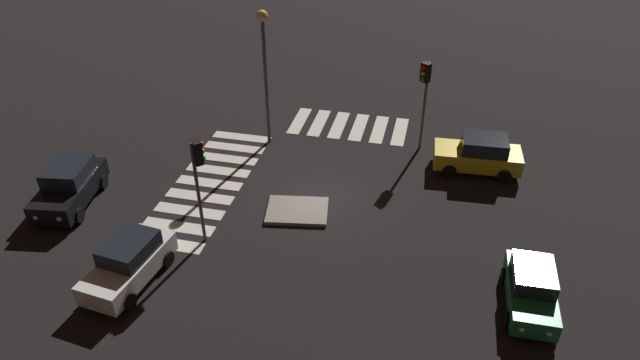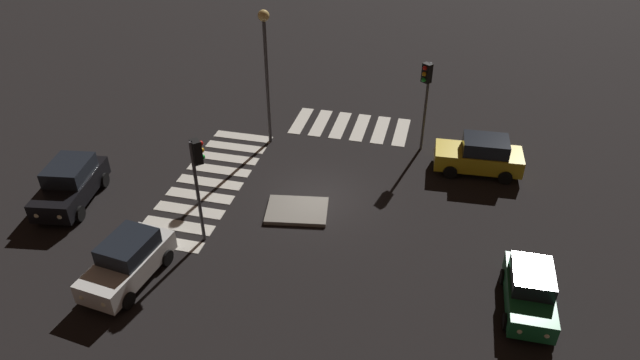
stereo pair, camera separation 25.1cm
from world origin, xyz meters
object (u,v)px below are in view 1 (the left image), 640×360
car_black (69,185)px  street_lamp (264,55)px  car_yellow (479,154)px  traffic_light_north (198,167)px  traffic_island (297,211)px  car_white (129,262)px  traffic_light_south (425,85)px  car_green (531,289)px

car_black → street_lamp: bearing=127.6°
car_yellow → traffic_light_north: traffic_light_north is taller
traffic_island → car_black: size_ratio=0.66×
car_white → street_lamp: bearing=177.6°
street_lamp → traffic_light_south: bearing=-172.6°
car_black → traffic_light_south: 17.25m
car_white → street_lamp: street_lamp is taller
traffic_light_north → street_lamp: street_lamp is taller
traffic_island → car_yellow: (-7.72, -5.40, 0.81)m
traffic_island → traffic_light_north: size_ratio=0.64×
car_yellow → traffic_island: bearing=31.8°
car_black → traffic_light_south: traffic_light_south is taller
traffic_island → street_lamp: bearing=-61.7°
traffic_island → car_black: car_black is taller
traffic_light_south → car_black: bearing=-24.6°
traffic_light_south → traffic_light_north: size_ratio=1.03×
street_lamp → traffic_light_north: bearing=89.9°
traffic_light_south → car_white: bearing=-2.4°
car_yellow → car_black: (17.83, 6.96, 0.02)m
traffic_island → traffic_light_south: bearing=-124.8°
street_lamp → car_white: bearing=80.5°
car_green → car_yellow: (1.80, -8.88, 0.11)m
car_black → car_white: car_black is taller
car_white → street_lamp: (-1.89, -11.32, 4.03)m
car_yellow → car_black: 19.14m
car_white → street_lamp: 12.17m
car_green → street_lamp: 16.21m
traffic_light_north → street_lamp: 8.53m
car_yellow → car_white: car_yellow is taller
traffic_light_north → car_green: bearing=-49.2°
traffic_island → car_yellow: 9.46m
traffic_island → car_black: bearing=8.8°
car_green → car_black: 19.73m
car_green → traffic_light_south: traffic_light_south is taller
car_yellow → traffic_light_south: size_ratio=0.90×
car_green → street_lamp: bearing=-127.2°
car_green → traffic_light_south: 11.71m
traffic_light_south → traffic_island: bearing=1.1°
car_green → traffic_light_south: size_ratio=0.78×
car_green → car_black: bearing=-96.5°
traffic_island → traffic_light_north: bearing=39.9°
street_lamp → car_yellow: bearing=177.9°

